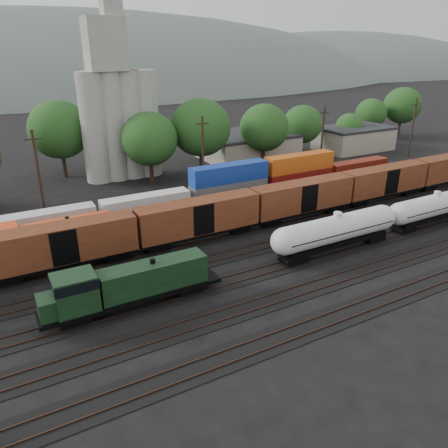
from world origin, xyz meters
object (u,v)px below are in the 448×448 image
green_locomotive (123,286)px  orange_locomotive (44,236)px  grain_silo (119,113)px  tank_car_a (336,230)px

green_locomotive → orange_locomotive: bearing=106.4°
orange_locomotive → grain_silo: size_ratio=0.55×
grain_silo → green_locomotive: bearing=-107.0°
tank_car_a → orange_locomotive: 32.51m
tank_car_a → orange_locomotive: (-28.83, 15.00, -0.39)m
tank_car_a → grain_silo: 43.54m
tank_car_a → grain_silo: bearing=106.2°
orange_locomotive → tank_car_a: bearing=-27.5°
green_locomotive → tank_car_a: size_ratio=0.94×
green_locomotive → grain_silo: bearing=73.0°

